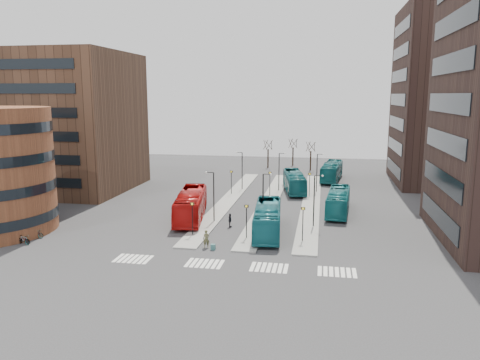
% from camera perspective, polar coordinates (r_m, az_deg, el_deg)
% --- Properties ---
extents(ground, '(160.00, 160.00, 0.00)m').
position_cam_1_polar(ground, '(40.14, -4.38, -12.17)').
color(ground, '#2C2C2E').
rests_on(ground, ground).
extents(island_left, '(2.50, 45.00, 0.15)m').
position_cam_1_polar(island_left, '(68.93, -1.37, -2.44)').
color(island_left, gray).
rests_on(island_left, ground).
extents(island_mid, '(2.50, 45.00, 0.15)m').
position_cam_1_polar(island_mid, '(68.02, 3.59, -2.64)').
color(island_mid, gray).
rests_on(island_mid, ground).
extents(island_right, '(2.50, 45.00, 0.15)m').
position_cam_1_polar(island_right, '(67.63, 8.65, -2.81)').
color(island_right, gray).
rests_on(island_right, ground).
extents(suitcase, '(0.48, 0.38, 0.58)m').
position_cam_1_polar(suitcase, '(47.47, -3.31, -8.16)').
color(suitcase, navy).
rests_on(suitcase, ground).
extents(red_bus, '(5.16, 13.19, 3.58)m').
position_cam_1_polar(red_bus, '(58.78, -6.01, -3.03)').
color(red_bus, '#B10F0D').
rests_on(red_bus, ground).
extents(teal_bus_a, '(3.82, 12.18, 3.34)m').
position_cam_1_polar(teal_bus_a, '(52.52, 3.38, -4.76)').
color(teal_bus_a, '#16646E').
rests_on(teal_bus_a, ground).
extents(teal_bus_b, '(4.57, 11.76, 3.20)m').
position_cam_1_polar(teal_bus_b, '(75.39, 6.64, -0.22)').
color(teal_bus_b, '#13595F').
rests_on(teal_bus_b, ground).
extents(teal_bus_c, '(3.52, 11.40, 3.13)m').
position_cam_1_polar(teal_bus_c, '(62.73, 11.88, -2.56)').
color(teal_bus_c, '#166D71').
rests_on(teal_bus_c, ground).
extents(teal_bus_d, '(4.30, 12.19, 3.32)m').
position_cam_1_polar(teal_bus_d, '(86.38, 11.12, 1.05)').
color(teal_bus_d, '#135F63').
rests_on(teal_bus_d, ground).
extents(traveller, '(0.73, 0.54, 1.85)m').
position_cam_1_polar(traveller, '(47.94, -4.13, -7.19)').
color(traveller, brown).
rests_on(traveller, ground).
extents(commuter_a, '(0.90, 0.80, 1.53)m').
position_cam_1_polar(commuter_a, '(57.53, -5.22, -4.37)').
color(commuter_a, black).
rests_on(commuter_a, ground).
extents(commuter_b, '(0.46, 0.99, 1.66)m').
position_cam_1_polar(commuter_b, '(55.05, -1.23, -4.94)').
color(commuter_b, black).
rests_on(commuter_b, ground).
extents(commuter_c, '(1.17, 1.31, 1.76)m').
position_cam_1_polar(commuter_c, '(53.34, 2.80, -5.40)').
color(commuter_c, black).
rests_on(commuter_c, ground).
extents(bicycle_near, '(1.85, 1.18, 0.92)m').
position_cam_1_polar(bicycle_near, '(54.04, -24.86, -6.63)').
color(bicycle_near, gray).
rests_on(bicycle_near, ground).
extents(bicycle_mid, '(1.64, 0.65, 0.96)m').
position_cam_1_polar(bicycle_mid, '(54.00, -24.89, -6.62)').
color(bicycle_mid, gray).
rests_on(bicycle_mid, ground).
extents(bicycle_far, '(1.79, 0.71, 0.93)m').
position_cam_1_polar(bicycle_far, '(55.65, -23.66, -6.05)').
color(bicycle_far, gray).
rests_on(bicycle_far, ground).
extents(crosswalk_stripes, '(22.35, 2.40, 0.01)m').
position_cam_1_polar(crosswalk_stripes, '(43.40, -0.76, -10.35)').
color(crosswalk_stripes, silver).
rests_on(crosswalk_stripes, ground).
extents(office_block, '(25.00, 20.12, 22.00)m').
position_cam_1_polar(office_block, '(82.37, -21.87, 6.60)').
color(office_block, '#4F3424').
rests_on(office_block, ground).
extents(tower_far, '(20.12, 20.00, 30.00)m').
position_cam_1_polar(tower_far, '(88.76, 25.18, 9.17)').
color(tower_far, '#31201B').
rests_on(tower_far, ground).
extents(sign_poles, '(12.45, 22.12, 3.65)m').
position_cam_1_polar(sign_poles, '(60.78, 2.48, -1.94)').
color(sign_poles, black).
rests_on(sign_poles, ground).
extents(lamp_posts, '(14.04, 20.24, 6.12)m').
position_cam_1_polar(lamp_posts, '(65.29, 3.98, -0.05)').
color(lamp_posts, black).
rests_on(lamp_posts, ground).
extents(bare_trees, '(10.97, 8.14, 5.90)m').
position_cam_1_polar(bare_trees, '(99.56, 6.15, 3.02)').
color(bare_trees, black).
rests_on(bare_trees, ground).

